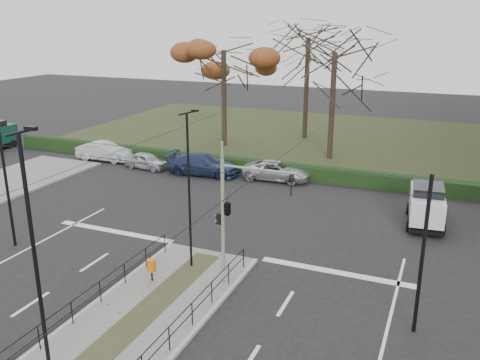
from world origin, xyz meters
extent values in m
plane|color=black|center=(0.00, 0.00, 0.00)|extent=(140.00, 140.00, 0.00)
cube|color=#615F5C|center=(0.00, -2.50, 0.07)|extent=(4.40, 15.00, 0.14)
cube|color=#222E17|center=(-6.00, 32.00, 0.05)|extent=(38.00, 26.00, 0.10)
cube|color=black|center=(-6.00, 18.60, 0.50)|extent=(38.00, 1.00, 1.00)
cylinder|color=black|center=(-2.05, 4.00, 0.59)|extent=(0.04, 0.04, 0.90)
cylinder|color=black|center=(2.05, 4.00, 0.59)|extent=(0.04, 0.04, 0.90)
cylinder|color=black|center=(-2.05, -2.60, 1.04)|extent=(0.04, 13.20, 0.04)
cylinder|color=black|center=(2.05, -2.60, 1.04)|extent=(0.04, 13.20, 0.04)
cylinder|color=black|center=(-9.60, 2.00, 3.00)|extent=(0.14, 0.14, 6.00)
cylinder|color=black|center=(9.60, 2.00, 3.00)|extent=(0.14, 0.14, 6.00)
cylinder|color=black|center=(0.00, 1.00, 5.50)|extent=(20.00, 0.02, 0.02)
cylinder|color=black|center=(0.00, 3.00, 5.50)|extent=(20.00, 0.02, 0.02)
cylinder|color=black|center=(-3.50, -2.00, 5.30)|extent=(0.02, 34.00, 0.02)
cylinder|color=black|center=(3.50, -2.00, 5.30)|extent=(0.02, 34.00, 0.02)
cylinder|color=gray|center=(1.31, 3.41, 2.79)|extent=(0.16, 0.16, 5.29)
cylinder|color=gray|center=(2.94, 3.41, 5.03)|extent=(3.26, 0.10, 0.10)
imported|color=black|center=(4.37, 3.41, 4.52)|extent=(0.18, 0.21, 0.92)
imported|color=black|center=(1.54, 3.41, 3.19)|extent=(0.83, 2.07, 0.81)
cube|color=black|center=(1.13, 3.41, 2.58)|extent=(0.22, 0.16, 0.51)
sphere|color=#FF0C0C|center=(1.03, 3.41, 2.74)|extent=(0.11, 0.11, 0.11)
sphere|color=#0CE533|center=(1.03, 3.41, 2.46)|extent=(0.11, 0.11, 0.11)
cylinder|color=black|center=(-1.11, 1.33, 0.38)|extent=(0.08, 0.08, 0.48)
cylinder|color=#C85C0B|center=(-1.11, 1.33, 0.86)|extent=(0.38, 0.38, 0.53)
cylinder|color=black|center=(-0.32, -5.60, 4.10)|extent=(0.12, 0.12, 7.93)
cube|color=black|center=(0.12, -5.60, 8.22)|extent=(0.35, 0.14, 0.10)
cylinder|color=black|center=(-0.21, 3.22, 3.65)|extent=(0.11, 0.11, 7.02)
cube|color=black|center=(0.19, 3.22, 7.30)|extent=(0.31, 0.12, 0.09)
imported|color=#B3B5BB|center=(-11.15, 16.51, 0.61)|extent=(3.69, 1.78, 1.22)
imported|color=#B3B5BB|center=(-15.52, 17.19, 0.75)|extent=(4.65, 1.89, 1.50)
imported|color=navy|center=(-6.39, 16.80, 0.78)|extent=(5.53, 2.64, 1.56)
imported|color=#B3B5BB|center=(-1.02, 17.64, 0.66)|extent=(4.89, 2.48, 1.33)
cube|color=silver|center=(9.28, 12.98, 1.17)|extent=(2.09, 4.25, 1.33)
cube|color=black|center=(9.28, 12.98, 1.97)|extent=(1.78, 2.39, 0.62)
cube|color=black|center=(9.28, 12.98, 0.30)|extent=(2.13, 4.33, 0.18)
cylinder|color=black|center=(10.26, 11.70, 0.33)|extent=(0.28, 0.68, 0.66)
cylinder|color=black|center=(8.54, 11.55, 0.33)|extent=(0.28, 0.68, 0.66)
cylinder|color=black|center=(10.02, 14.40, 0.33)|extent=(0.28, 0.68, 0.66)
cylinder|color=black|center=(8.30, 14.25, 0.33)|extent=(0.28, 0.68, 0.66)
cylinder|color=black|center=(-25.88, 17.68, 0.33)|extent=(0.26, 0.67, 0.66)
cylinder|color=black|center=(-8.62, 25.43, 4.27)|extent=(0.44, 0.44, 8.33)
ellipsoid|color=#5F2E15|center=(-8.62, 25.43, 8.43)|extent=(8.32, 8.32, 5.24)
cylinder|color=black|center=(-2.81, 31.28, 4.74)|extent=(0.44, 0.44, 9.27)
cylinder|color=black|center=(1.17, 24.62, 4.30)|extent=(0.44, 0.44, 8.40)
camera|label=1|loc=(9.94, -15.24, 10.83)|focal=38.00mm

